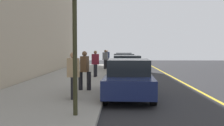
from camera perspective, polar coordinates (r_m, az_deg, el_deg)
ground_plane at (r=16.87m, az=3.07°, el=-3.52°), size 56.00×56.00×0.00m
sidewalk at (r=17.10m, az=-8.07°, el=-3.21°), size 28.00×4.60×0.15m
lane_stripe_centre at (r=17.25m, az=13.77°, el=-3.45°), size 28.00×0.14×0.01m
parked_car_silver at (r=28.12m, az=2.50°, el=0.66°), size 4.79×1.93×1.51m
parked_car_white at (r=22.04m, az=2.49°, el=-0.00°), size 4.48×1.98×1.51m
parked_car_charcoal at (r=16.60m, az=3.20°, el=-1.00°), size 4.48×1.92×1.51m
parked_car_navy at (r=10.58m, az=3.60°, el=-3.31°), size 4.40×2.02×1.51m
pedestrian_brown_coat at (r=11.55m, az=-5.87°, el=-1.35°), size 0.48×0.55×1.68m
pedestrian_navy_coat at (r=29.25m, az=-1.04°, el=1.30°), size 0.51×0.53×1.66m
pedestrian_grey_coat at (r=23.89m, az=-1.43°, el=0.93°), size 0.54×0.51×1.68m
pedestrian_tan_coat at (r=9.61m, az=-8.27°, el=-2.33°), size 0.54×0.48×1.66m
pedestrian_burgundy_coat at (r=17.10m, az=-3.57°, el=0.05°), size 0.55×0.46×1.66m
traffic_light_pole at (r=7.19m, az=-8.00°, el=10.13°), size 0.35×0.26×3.91m
rolling_suitcase at (r=24.45m, az=-1.28°, el=-0.55°), size 0.34×0.22×0.85m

